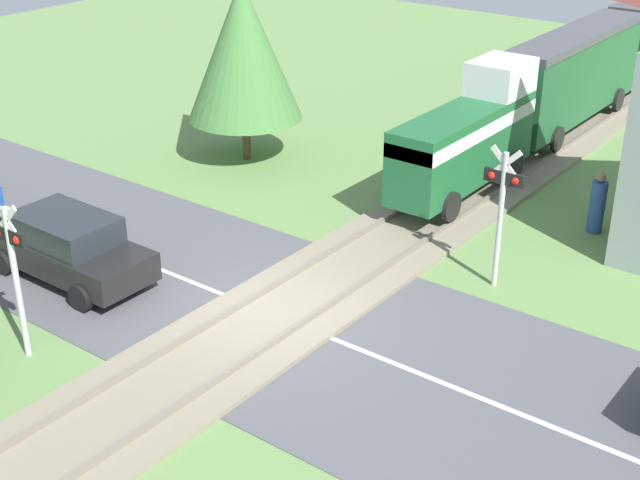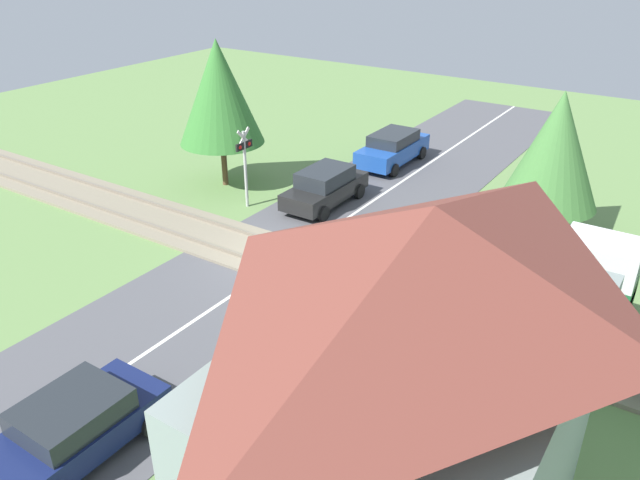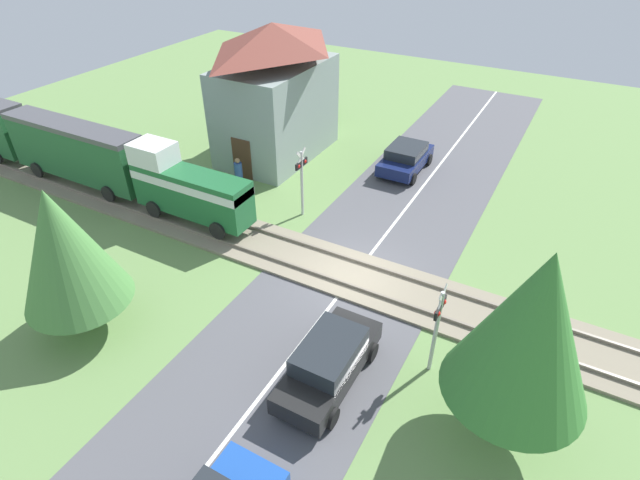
% 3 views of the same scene
% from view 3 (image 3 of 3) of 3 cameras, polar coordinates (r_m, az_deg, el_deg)
% --- Properties ---
extents(ground_plane, '(60.00, 60.00, 0.00)m').
position_cam_3_polar(ground_plane, '(19.00, 3.86, -4.17)').
color(ground_plane, '#66894C').
extents(road_surface, '(48.00, 6.40, 0.02)m').
position_cam_3_polar(road_surface, '(19.00, 3.87, -4.15)').
color(road_surface, '#515156').
rests_on(road_surface, ground_plane).
extents(track_bed, '(2.80, 48.00, 0.24)m').
position_cam_3_polar(track_bed, '(18.96, 3.87, -4.02)').
color(track_bed, gray).
rests_on(track_bed, ground_plane).
extents(train, '(1.58, 21.82, 3.18)m').
position_cam_3_polar(train, '(27.59, -27.81, 9.52)').
color(train, '#1E6033').
rests_on(train, track_bed).
extents(car_near_crossing, '(4.12, 1.79, 1.51)m').
position_cam_3_polar(car_near_crossing, '(14.92, 1.06, -13.68)').
color(car_near_crossing, black).
rests_on(car_near_crossing, ground_plane).
extents(car_far_side, '(3.77, 1.98, 1.38)m').
position_cam_3_polar(car_far_side, '(26.35, 9.77, 9.28)').
color(car_far_side, '#141E4C').
rests_on(car_far_side, ground_plane).
extents(crossing_signal_west_approach, '(0.90, 0.18, 3.19)m').
position_cam_3_polar(crossing_signal_west_approach, '(14.68, 13.33, -8.89)').
color(crossing_signal_west_approach, '#B7B7B7').
rests_on(crossing_signal_west_approach, ground_plane).
extents(crossing_signal_east_approach, '(0.90, 0.18, 3.19)m').
position_cam_3_polar(crossing_signal_east_approach, '(21.56, -2.12, 7.56)').
color(crossing_signal_east_approach, '#B7B7B7').
rests_on(crossing_signal_east_approach, ground_plane).
extents(station_building, '(7.03, 4.40, 6.83)m').
position_cam_3_polar(station_building, '(26.99, -5.12, 16.22)').
color(station_building, gray).
rests_on(station_building, ground_plane).
extents(pedestrian_by_station, '(0.38, 0.38, 1.55)m').
position_cam_3_polar(pedestrian_by_station, '(24.71, -9.27, 7.43)').
color(pedestrian_by_station, '#2D4C8E').
rests_on(pedestrian_by_station, ground_plane).
extents(tree_by_station, '(2.24, 2.24, 4.63)m').
position_cam_3_polar(tree_by_station, '(32.08, -0.43, 19.32)').
color(tree_by_station, brown).
rests_on(tree_by_station, ground_plane).
extents(tree_roadside_hedge, '(3.32, 3.32, 5.26)m').
position_cam_3_polar(tree_roadside_hedge, '(16.73, -27.29, -0.82)').
color(tree_roadside_hedge, brown).
rests_on(tree_roadside_hedge, ground_plane).
extents(tree_beyond_track, '(3.51, 3.51, 6.11)m').
position_cam_3_polar(tree_beyond_track, '(12.26, 22.98, -9.24)').
color(tree_beyond_track, brown).
rests_on(tree_beyond_track, ground_plane).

